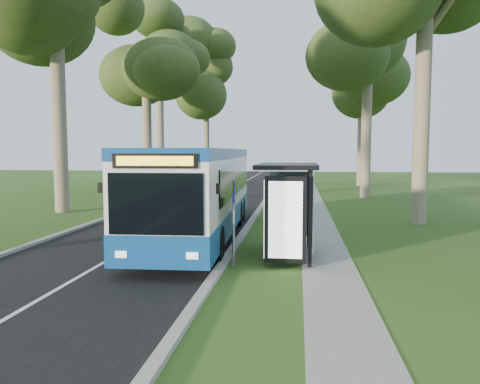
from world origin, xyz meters
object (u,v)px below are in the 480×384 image
at_px(bus_stop_sign, 234,213).
at_px(car_white, 180,180).
at_px(bus_shelter, 292,192).
at_px(litter_bin, 272,209).
at_px(car_silver, 180,178).
at_px(bus, 200,192).

distance_m(bus_stop_sign, car_white, 29.09).
distance_m(bus_shelter, litter_bin, 8.31).
relative_size(bus_shelter, litter_bin, 3.21).
bearing_deg(litter_bin, car_white, 116.50).
height_order(bus_stop_sign, bus_shelter, bus_shelter).
distance_m(litter_bin, car_silver, 21.56).
xyz_separation_m(litter_bin, car_silver, (-9.48, 19.36, 0.26)).
height_order(bus, bus_shelter, bus).
bearing_deg(bus_stop_sign, bus, 101.66).
bearing_deg(bus_stop_sign, car_white, 95.60).
xyz_separation_m(bus_stop_sign, litter_bin, (0.59, 9.22, -1.02)).
height_order(litter_bin, car_silver, car_silver).
height_order(bus_shelter, car_white, bus_shelter).
bearing_deg(bus_shelter, litter_bin, 97.81).
height_order(bus_stop_sign, car_white, bus_stop_sign).
distance_m(bus_stop_sign, car_silver, 29.93).
relative_size(litter_bin, car_white, 0.26).
bearing_deg(car_silver, bus, -55.96).
height_order(bus, bus_stop_sign, bus).
relative_size(bus, bus_shelter, 3.77).
xyz_separation_m(bus_shelter, litter_bin, (-1.02, 8.11, -1.51)).
distance_m(car_white, car_silver, 0.86).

